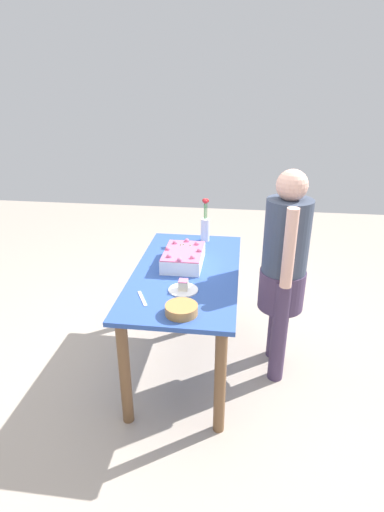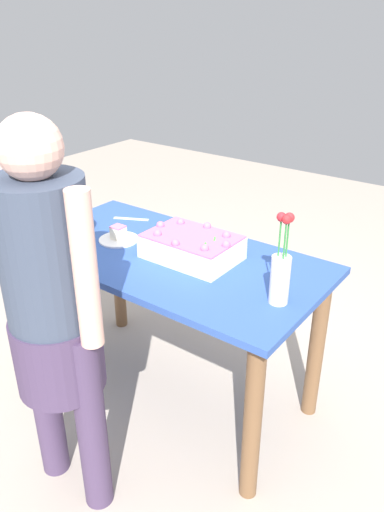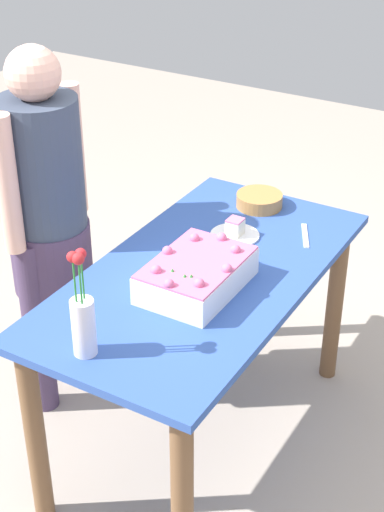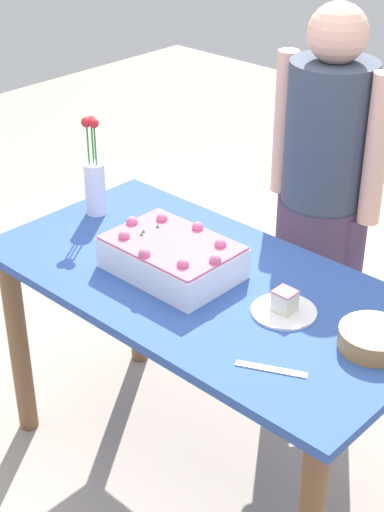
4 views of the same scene
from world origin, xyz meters
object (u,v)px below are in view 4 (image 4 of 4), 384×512
sheet_cake (172,256)px  fruit_bowl (373,338)px  cake_knife (271,369)px  serving_plate_with_slice (284,307)px  person_standing (324,186)px  flower_vase (95,181)px

sheet_cake → fruit_bowl: sheet_cake is taller
cake_knife → serving_plate_with_slice: bearing=94.1°
cake_knife → person_standing: (-0.45, 0.87, 0.08)m
cake_knife → sheet_cake: bearing=135.2°
sheet_cake → person_standing: (0.07, 0.70, 0.02)m
cake_knife → person_standing: bearing=91.1°
sheet_cake → flower_vase: size_ratio=1.11×
cake_knife → fruit_bowl: (0.14, 0.26, 0.03)m
serving_plate_with_slice → flower_vase: flower_vase is taller
fruit_bowl → person_standing: person_standing is taller
sheet_cake → person_standing: bearing=84.2°
person_standing → serving_plate_with_slice: bearing=26.3°
serving_plate_with_slice → person_standing: size_ratio=0.13×
serving_plate_with_slice → person_standing: 0.72m
serving_plate_with_slice → cake_knife: size_ratio=1.01×
sheet_cake → person_standing: size_ratio=0.26×
flower_vase → serving_plate_with_slice: bearing=-3.4°
sheet_cake → fruit_bowl: (0.66, 0.09, -0.03)m
serving_plate_with_slice → sheet_cake: bearing=-171.7°
serving_plate_with_slice → flower_vase: bearing=176.6°
fruit_bowl → serving_plate_with_slice: bearing=-173.6°
serving_plate_with_slice → flower_vase: size_ratio=0.53×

